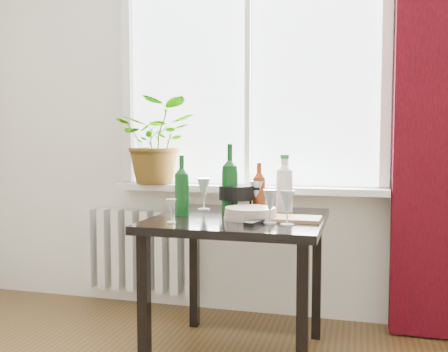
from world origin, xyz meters
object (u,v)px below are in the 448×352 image
(plate_stack, at_px, (250,213))
(cutting_board, at_px, (291,219))
(cleaning_bottle, at_px, (284,182))
(wineglass_front_right, at_px, (270,206))
(wineglass_back_center, at_px, (257,196))
(wineglass_front_left, at_px, (171,211))
(tv_remote, at_px, (256,222))
(wineglass_far_right, at_px, (287,207))
(wine_bottle_right, at_px, (230,178))
(potted_plant, at_px, (158,141))
(table, at_px, (239,234))
(fondue_pot, at_px, (236,199))
(bottle_amber, at_px, (259,187))
(radiator, at_px, (139,251))
(wineglass_back_left, at_px, (204,194))
(wine_bottle_left, at_px, (182,185))

(plate_stack, bearing_deg, cutting_board, 5.06)
(cleaning_bottle, xyz_separation_m, wineglass_front_right, (-0.01, -0.42, -0.08))
(wineglass_front_right, xyz_separation_m, wineglass_back_center, (-0.13, 0.34, 0.01))
(wineglass_front_left, bearing_deg, tv_remote, 10.75)
(wineglass_far_right, bearing_deg, wine_bottle_right, 138.47)
(potted_plant, height_order, tv_remote, potted_plant)
(table, height_order, fondue_pot, fondue_pot)
(fondue_pot, bearing_deg, cleaning_bottle, 28.84)
(bottle_amber, xyz_separation_m, wineglass_far_right, (0.21, -0.38, -0.06))
(potted_plant, relative_size, fondue_pot, 2.59)
(potted_plant, height_order, fondue_pot, potted_plant)
(plate_stack, height_order, cutting_board, plate_stack)
(radiator, relative_size, potted_plant, 1.44)
(wineglass_front_right, height_order, fondue_pot, wineglass_front_right)
(bottle_amber, distance_m, wineglass_front_left, 0.57)
(potted_plant, bearing_deg, radiator, 161.75)
(radiator, bearing_deg, wineglass_back_center, -27.16)
(cutting_board, bearing_deg, wine_bottle_right, 155.67)
(bottle_amber, relative_size, wineglass_back_left, 1.52)
(wineglass_front_right, height_order, wineglass_far_right, wineglass_far_right)
(bottle_amber, bearing_deg, wineglass_front_right, -70.99)
(wine_bottle_right, height_order, wineglass_front_right, wine_bottle_right)
(wineglass_far_right, height_order, wineglass_front_left, wineglass_far_right)
(wine_bottle_left, distance_m, wineglass_front_right, 0.52)
(wine_bottle_right, relative_size, fondue_pot, 1.76)
(radiator, bearing_deg, wineglass_back_left, -35.76)
(wine_bottle_right, xyz_separation_m, cleaning_bottle, (0.27, 0.13, -0.03))
(wine_bottle_left, bearing_deg, plate_stack, -6.05)
(potted_plant, xyz_separation_m, tv_remote, (0.81, -0.78, -0.38))
(bottle_amber, relative_size, wineglass_front_left, 2.41)
(cleaning_bottle, height_order, tv_remote, cleaning_bottle)
(wine_bottle_left, distance_m, cutting_board, 0.59)
(wineglass_back_left, bearing_deg, potted_plant, 138.93)
(cleaning_bottle, height_order, cutting_board, cleaning_bottle)
(wine_bottle_right, distance_m, cutting_board, 0.42)
(potted_plant, xyz_separation_m, cleaning_bottle, (0.88, -0.33, -0.22))
(wineglass_front_right, distance_m, plate_stack, 0.17)
(wineglass_front_right, bearing_deg, wineglass_far_right, -17.18)
(wineglass_far_right, bearing_deg, bottle_amber, 118.34)
(wine_bottle_right, xyz_separation_m, wineglass_front_right, (0.27, -0.28, -0.11))
(wineglass_front_right, relative_size, wineglass_far_right, 0.99)
(wineglass_back_left, height_order, fondue_pot, wineglass_back_left)
(potted_plant, xyz_separation_m, wineglass_back_center, (0.74, -0.41, -0.30))
(wineglass_back_left, bearing_deg, wineglass_far_right, -37.15)
(wine_bottle_left, xyz_separation_m, wine_bottle_right, (0.22, 0.14, 0.03))
(potted_plant, relative_size, bottle_amber, 2.03)
(wineglass_front_left, bearing_deg, radiator, 122.97)
(bottle_amber, xyz_separation_m, cutting_board, (0.20, -0.23, -0.13))
(wineglass_front_right, xyz_separation_m, wineglass_back_left, (-0.44, 0.37, 0.01))
(bottle_amber, distance_m, cutting_board, 0.33)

